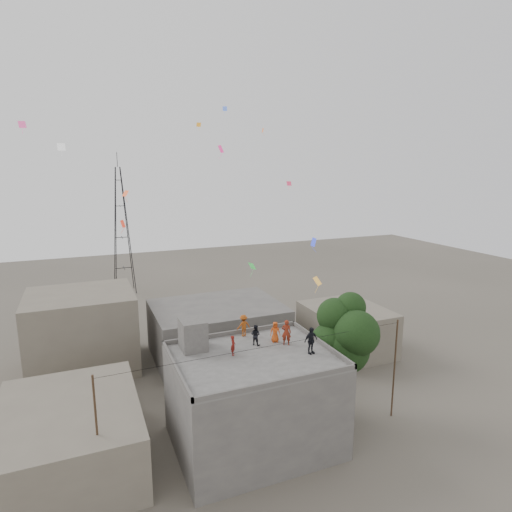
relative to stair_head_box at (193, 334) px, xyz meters
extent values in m
plane|color=#4E4940|center=(3.20, -2.60, -7.10)|extent=(140.00, 140.00, 0.00)
cube|color=#514E4B|center=(3.20, -2.60, -4.10)|extent=(10.00, 8.00, 6.00)
cube|color=#55524F|center=(3.20, -2.60, -1.05)|extent=(10.00, 8.00, 0.10)
cube|color=#514E4B|center=(3.20, 1.32, -0.85)|extent=(10.00, 0.15, 0.30)
cube|color=#514E4B|center=(3.20, -6.53, -0.85)|extent=(10.00, 0.15, 0.30)
cube|color=#514E4B|center=(8.12, -2.60, -0.85)|extent=(0.15, 8.00, 0.30)
cube|color=#514E4B|center=(-1.72, -2.60, -0.85)|extent=(0.15, 8.00, 0.30)
cube|color=#514E4B|center=(0.00, 0.00, 0.00)|extent=(1.60, 1.80, 2.00)
cube|color=#685F52|center=(-7.80, -0.60, -5.10)|extent=(8.00, 10.00, 4.00)
cube|color=#514E4B|center=(5.20, 11.40, -4.60)|extent=(12.00, 9.00, 5.00)
cube|color=#685F52|center=(-6.80, 13.40, -3.60)|extent=(9.00, 8.00, 7.00)
cube|color=#685F52|center=(17.20, 7.40, -4.90)|extent=(7.00, 8.00, 4.40)
cylinder|color=black|center=(10.40, -2.10, -5.10)|extent=(0.44, 0.44, 4.00)
cylinder|color=black|center=(10.55, -2.00, -3.50)|extent=(0.64, 0.91, 2.14)
sphere|color=black|center=(10.40, -2.10, -1.90)|extent=(3.60, 3.60, 3.60)
sphere|color=black|center=(11.50, -1.80, -1.10)|extent=(3.00, 3.00, 3.00)
sphere|color=black|center=(9.50, -1.60, -1.50)|extent=(2.80, 2.80, 2.80)
sphere|color=black|center=(10.80, -2.90, -0.50)|extent=(3.20, 3.20, 3.20)
sphere|color=black|center=(10.10, -1.20, 0.30)|extent=(2.60, 2.60, 2.60)
sphere|color=black|center=(11.20, -1.50, 0.90)|extent=(2.20, 2.20, 2.20)
cylinder|color=black|center=(-6.30, -4.10, -3.40)|extent=(0.12, 0.12, 7.40)
cylinder|color=black|center=(13.70, -3.60, -3.40)|extent=(0.12, 0.12, 7.40)
cylinder|color=black|center=(3.70, -3.85, 0.10)|extent=(20.00, 0.52, 0.02)
cylinder|color=black|center=(-1.65, 36.55, 1.90)|extent=(1.27, 1.27, 18.01)
cylinder|color=black|center=(0.05, 36.55, 1.90)|extent=(1.27, 1.27, 18.01)
cylinder|color=black|center=(0.05, 38.25, 1.90)|extent=(1.27, 1.27, 18.01)
cylinder|color=black|center=(-1.65, 38.25, 1.90)|extent=(1.27, 1.27, 18.01)
cube|color=black|center=(-0.80, 37.40, -3.50)|extent=(2.36, 0.08, 0.08)
cube|color=black|center=(-0.80, 37.40, -3.50)|extent=(0.08, 2.36, 0.08)
cube|color=black|center=(-0.80, 37.40, 1.00)|extent=(1.81, 0.08, 0.08)
cube|color=black|center=(-0.80, 37.40, 1.00)|extent=(0.08, 1.81, 0.08)
cube|color=black|center=(-0.80, 37.40, 5.50)|extent=(1.26, 0.08, 0.08)
cube|color=black|center=(-0.80, 37.40, 5.50)|extent=(0.08, 1.26, 0.08)
cube|color=black|center=(-0.80, 37.40, 9.10)|extent=(0.82, 0.08, 0.08)
cube|color=black|center=(-0.80, 37.40, 9.10)|extent=(0.08, 0.82, 0.08)
cylinder|color=black|center=(-0.80, 37.40, 11.90)|extent=(0.08, 0.08, 2.00)
imported|color=maroon|center=(5.94, -1.75, -0.12)|extent=(0.76, 0.68, 1.76)
imported|color=#C74916|center=(5.47, -1.01, -0.29)|extent=(0.80, 0.65, 1.43)
imported|color=black|center=(4.03, -0.97, -0.30)|extent=(0.85, 0.87, 1.41)
imported|color=black|center=(6.77, -3.61, -0.12)|extent=(1.10, 0.63, 1.77)
imported|color=#974111|center=(3.85, 0.80, -0.22)|extent=(1.05, 0.66, 1.56)
imported|color=maroon|center=(2.11, -1.88, -0.35)|extent=(0.45, 0.55, 1.29)
plane|color=red|center=(-3.84, 1.43, 7.31)|extent=(0.35, 0.48, 0.45)
plane|color=#F82785|center=(3.75, 5.03, 12.07)|extent=(0.31, 0.60, 0.52)
plane|color=orange|center=(2.98, 8.19, 14.05)|extent=(0.36, 0.20, 0.30)
plane|color=#293AEB|center=(9.13, 0.43, 5.47)|extent=(0.16, 0.62, 0.60)
plane|color=white|center=(-7.01, 5.08, 12.02)|extent=(0.49, 0.19, 0.47)
plane|color=#DF5218|center=(9.98, 11.60, 14.12)|extent=(0.09, 0.37, 0.37)
plane|color=green|center=(3.80, -0.97, 4.46)|extent=(0.42, 0.59, 0.45)
plane|color=#E83660|center=(10.28, 6.71, 9.43)|extent=(0.40, 0.42, 0.37)
plane|color=#DC4617|center=(-3.74, -0.22, 9.25)|extent=(0.39, 0.46, 0.32)
plane|color=#4E73EB|center=(6.48, 12.05, 15.90)|extent=(0.39, 0.25, 0.39)
plane|color=#FF50A0|center=(-8.72, 0.63, 12.94)|extent=(0.40, 0.24, 0.34)
plane|color=gold|center=(6.93, -3.91, 3.87)|extent=(0.70, 0.65, 0.46)
camera|label=1|loc=(-6.33, -25.92, 10.63)|focal=30.00mm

